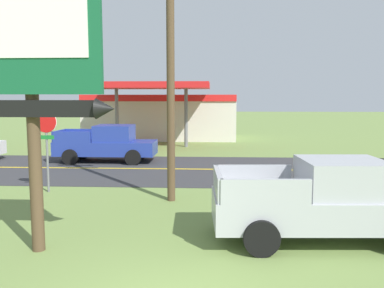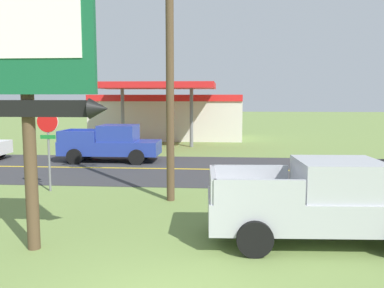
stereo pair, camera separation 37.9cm
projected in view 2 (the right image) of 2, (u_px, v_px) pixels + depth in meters
The scene contains 8 objects.
road_asphalt at pixel (200, 169), 19.35m from camera, with size 140.00×8.00×0.02m, color #333335.
road_centre_line at pixel (200, 169), 19.35m from camera, with size 126.00×0.20×0.01m, color gold.
motel_sign at pixel (26, 67), 8.66m from camera, with size 3.45×0.54×5.99m.
stop_sign at pixel (48, 136), 14.68m from camera, with size 0.80×0.08×2.95m.
utility_pole at pixel (170, 58), 13.06m from camera, with size 1.75×0.26×8.77m.
gas_station at pixel (168, 115), 33.73m from camera, with size 12.00×11.50×4.40m.
pickup_silver_parked_on_lawn at pixel (321, 202), 9.63m from camera, with size 5.29×2.45×1.96m.
pickup_blue_on_road at pixel (112, 144), 21.61m from camera, with size 5.20×2.24×1.96m.
Camera 2 is at (1.14, -6.05, 3.43)m, focal length 38.15 mm.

